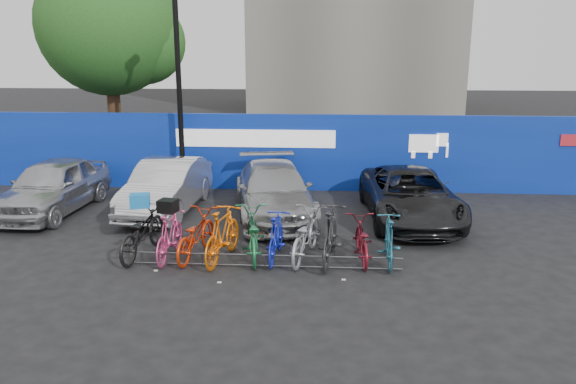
# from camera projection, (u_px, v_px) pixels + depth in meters

# --- Properties ---
(ground) EXTENTS (100.00, 100.00, 0.00)m
(ground) POSITION_uv_depth(u_px,v_px,m) (268.00, 257.00, 12.13)
(ground) COLOR black
(ground) RESTS_ON ground
(hoarding) EXTENTS (22.00, 0.18, 2.40)m
(hoarding) POSITION_uv_depth(u_px,v_px,m) (287.00, 152.00, 17.62)
(hoarding) COLOR navy
(hoarding) RESTS_ON ground
(tree) EXTENTS (5.40, 5.20, 7.80)m
(tree) POSITION_uv_depth(u_px,v_px,m) (115.00, 29.00, 21.02)
(tree) COLOR #382314
(tree) RESTS_ON ground
(lamppost) EXTENTS (0.25, 0.50, 6.11)m
(lamppost) POSITION_uv_depth(u_px,v_px,m) (179.00, 86.00, 16.73)
(lamppost) COLOR black
(lamppost) RESTS_ON ground
(bike_rack) EXTENTS (5.60, 0.03, 0.30)m
(bike_rack) POSITION_uv_depth(u_px,v_px,m) (265.00, 261.00, 11.50)
(bike_rack) COLOR #595B60
(bike_rack) RESTS_ON ground
(car_0) EXTENTS (1.98, 4.40, 1.47)m
(car_0) POSITION_uv_depth(u_px,v_px,m) (53.00, 186.00, 15.31)
(car_0) COLOR #A8A9AD
(car_0) RESTS_ON ground
(car_1) EXTENTS (1.71, 4.35, 1.41)m
(car_1) POSITION_uv_depth(u_px,v_px,m) (167.00, 186.00, 15.39)
(car_1) COLOR silver
(car_1) RESTS_ON ground
(car_2) EXTENTS (2.80, 5.03, 1.38)m
(car_2) POSITION_uv_depth(u_px,v_px,m) (274.00, 191.00, 14.99)
(car_2) COLOR #9C9DA1
(car_2) RESTS_ON ground
(car_3) EXTENTS (2.46, 4.88, 1.32)m
(car_3) POSITION_uv_depth(u_px,v_px,m) (410.00, 195.00, 14.62)
(car_3) COLOR black
(car_3) RESTS_ON ground
(bike_0) EXTENTS (0.98, 2.16, 1.09)m
(bike_0) POSITION_uv_depth(u_px,v_px,m) (142.00, 231.00, 12.11)
(bike_0) COLOR black
(bike_0) RESTS_ON ground
(bike_1) EXTENTS (0.56, 1.75, 1.04)m
(bike_1) POSITION_uv_depth(u_px,v_px,m) (170.00, 235.00, 11.94)
(bike_1) COLOR #D94182
(bike_1) RESTS_ON ground
(bike_2) EXTENTS (1.00, 2.00, 1.00)m
(bike_2) POSITION_uv_depth(u_px,v_px,m) (195.00, 235.00, 12.05)
(bike_2) COLOR red
(bike_2) RESTS_ON ground
(bike_3) EXTENTS (0.90, 1.98, 1.15)m
(bike_3) POSITION_uv_depth(u_px,v_px,m) (222.00, 235.00, 11.82)
(bike_3) COLOR orange
(bike_3) RESTS_ON ground
(bike_4) EXTENTS (1.01, 2.09, 1.05)m
(bike_4) POSITION_uv_depth(u_px,v_px,m) (252.00, 234.00, 12.00)
(bike_4) COLOR #1C6D3B
(bike_4) RESTS_ON ground
(bike_5) EXTENTS (0.61, 1.73, 1.02)m
(bike_5) POSITION_uv_depth(u_px,v_px,m) (276.00, 237.00, 11.87)
(bike_5) COLOR #1725BF
(bike_5) RESTS_ON ground
(bike_6) EXTENTS (1.11, 2.10, 1.05)m
(bike_6) POSITION_uv_depth(u_px,v_px,m) (305.00, 235.00, 11.93)
(bike_6) COLOR #979A9E
(bike_6) RESTS_ON ground
(bike_7) EXTENTS (0.82, 2.05, 1.20)m
(bike_7) POSITION_uv_depth(u_px,v_px,m) (330.00, 235.00, 11.71)
(bike_7) COLOR #28282A
(bike_7) RESTS_ON ground
(bike_8) EXTENTS (0.71, 1.78, 0.92)m
(bike_8) POSITION_uv_depth(u_px,v_px,m) (361.00, 240.00, 11.84)
(bike_8) COLOR maroon
(bike_8) RESTS_ON ground
(bike_9) EXTENTS (0.55, 1.72, 1.02)m
(bike_9) POSITION_uv_depth(u_px,v_px,m) (389.00, 240.00, 11.66)
(bike_9) COLOR #226379
(bike_9) RESTS_ON ground
(cargo_crate) EXTENTS (0.47, 0.40, 0.29)m
(cargo_crate) POSITION_uv_depth(u_px,v_px,m) (140.00, 201.00, 11.94)
(cargo_crate) COLOR blue
(cargo_crate) RESTS_ON bike_0
(cargo_topcase) EXTENTS (0.43, 0.40, 0.27)m
(cargo_topcase) POSITION_uv_depth(u_px,v_px,m) (168.00, 206.00, 11.78)
(cargo_topcase) COLOR black
(cargo_topcase) RESTS_ON bike_1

